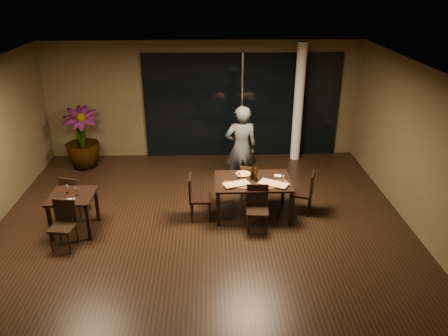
{
  "coord_description": "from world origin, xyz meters",
  "views": [
    {
      "loc": [
        0.16,
        -6.91,
        4.5
      ],
      "look_at": [
        0.43,
        0.75,
        1.05
      ],
      "focal_mm": 35.0,
      "sensor_mm": 36.0,
      "label": 1
    }
  ],
  "objects_px": {
    "chair_main_near": "(257,205)",
    "bottle_a": "(252,174)",
    "diner": "(241,148)",
    "bottle_c": "(253,171)",
    "chair_main_left": "(196,195)",
    "bottle_b": "(256,173)",
    "chair_main_far": "(250,181)",
    "side_table": "(73,201)",
    "main_table": "(253,184)",
    "chair_main_right": "(306,190)",
    "potted_plant": "(82,138)",
    "chair_side_far": "(73,194)",
    "chair_side_near": "(64,221)"
  },
  "relations": [
    {
      "from": "chair_side_far",
      "to": "bottle_b",
      "type": "relative_size",
      "value": 2.79
    },
    {
      "from": "chair_main_far",
      "to": "bottle_a",
      "type": "bearing_deg",
      "value": 106.34
    },
    {
      "from": "chair_main_right",
      "to": "bottle_c",
      "type": "height_order",
      "value": "bottle_c"
    },
    {
      "from": "main_table",
      "to": "bottle_b",
      "type": "bearing_deg",
      "value": -15.94
    },
    {
      "from": "chair_main_near",
      "to": "bottle_a",
      "type": "bearing_deg",
      "value": 100.21
    },
    {
      "from": "chair_side_near",
      "to": "bottle_c",
      "type": "height_order",
      "value": "bottle_c"
    },
    {
      "from": "main_table",
      "to": "bottle_b",
      "type": "xyz_separation_m",
      "value": [
        0.05,
        -0.02,
        0.23
      ]
    },
    {
      "from": "chair_side_far",
      "to": "diner",
      "type": "distance_m",
      "value": 3.62
    },
    {
      "from": "chair_main_right",
      "to": "bottle_c",
      "type": "xyz_separation_m",
      "value": [
        -1.07,
        0.08,
        0.4
      ]
    },
    {
      "from": "side_table",
      "to": "potted_plant",
      "type": "distance_m",
      "value": 3.07
    },
    {
      "from": "diner",
      "to": "bottle_c",
      "type": "relative_size",
      "value": 6.44
    },
    {
      "from": "bottle_c",
      "to": "chair_side_near",
      "type": "bearing_deg",
      "value": -162.27
    },
    {
      "from": "chair_main_far",
      "to": "chair_main_right",
      "type": "relative_size",
      "value": 0.94
    },
    {
      "from": "main_table",
      "to": "chair_main_left",
      "type": "height_order",
      "value": "chair_main_left"
    },
    {
      "from": "diner",
      "to": "chair_main_left",
      "type": "bearing_deg",
      "value": 48.95
    },
    {
      "from": "side_table",
      "to": "bottle_b",
      "type": "distance_m",
      "value": 3.5
    },
    {
      "from": "chair_main_left",
      "to": "chair_main_right",
      "type": "relative_size",
      "value": 1.02
    },
    {
      "from": "main_table",
      "to": "chair_main_right",
      "type": "distance_m",
      "value": 1.1
    },
    {
      "from": "chair_main_left",
      "to": "chair_side_near",
      "type": "xyz_separation_m",
      "value": [
        -2.31,
        -0.88,
        -0.02
      ]
    },
    {
      "from": "main_table",
      "to": "chair_main_far",
      "type": "bearing_deg",
      "value": 90.31
    },
    {
      "from": "chair_main_near",
      "to": "bottle_a",
      "type": "height_order",
      "value": "bottle_a"
    },
    {
      "from": "chair_main_far",
      "to": "diner",
      "type": "xyz_separation_m",
      "value": [
        -0.15,
        0.65,
        0.49
      ]
    },
    {
      "from": "chair_main_near",
      "to": "potted_plant",
      "type": "relative_size",
      "value": 0.58
    },
    {
      "from": "chair_main_left",
      "to": "bottle_b",
      "type": "height_order",
      "value": "bottle_b"
    },
    {
      "from": "chair_side_far",
      "to": "diner",
      "type": "height_order",
      "value": "diner"
    },
    {
      "from": "chair_main_near",
      "to": "bottle_c",
      "type": "relative_size",
      "value": 2.93
    },
    {
      "from": "chair_side_near",
      "to": "bottle_c",
      "type": "relative_size",
      "value": 2.91
    },
    {
      "from": "chair_main_near",
      "to": "diner",
      "type": "bearing_deg",
      "value": 100.17
    },
    {
      "from": "diner",
      "to": "side_table",
      "type": "bearing_deg",
      "value": 22.86
    },
    {
      "from": "potted_plant",
      "to": "side_table",
      "type": "bearing_deg",
      "value": -78.7
    },
    {
      "from": "chair_main_near",
      "to": "chair_main_right",
      "type": "height_order",
      "value": "chair_main_right"
    },
    {
      "from": "chair_main_right",
      "to": "bottle_a",
      "type": "bearing_deg",
      "value": -71.4
    },
    {
      "from": "chair_side_far",
      "to": "bottle_a",
      "type": "xyz_separation_m",
      "value": [
        3.54,
        -0.04,
        0.4
      ]
    },
    {
      "from": "chair_main_left",
      "to": "chair_side_near",
      "type": "relative_size",
      "value": 1.05
    },
    {
      "from": "side_table",
      "to": "chair_side_near",
      "type": "xyz_separation_m",
      "value": [
        -0.03,
        -0.5,
        -0.14
      ]
    },
    {
      "from": "potted_plant",
      "to": "bottle_b",
      "type": "distance_m",
      "value": 4.78
    },
    {
      "from": "bottle_b",
      "to": "bottle_c",
      "type": "height_order",
      "value": "bottle_b"
    },
    {
      "from": "chair_main_near",
      "to": "bottle_b",
      "type": "distance_m",
      "value": 0.68
    },
    {
      "from": "chair_main_near",
      "to": "chair_side_far",
      "type": "relative_size",
      "value": 1.02
    },
    {
      "from": "main_table",
      "to": "chair_main_far",
      "type": "relative_size",
      "value": 1.78
    },
    {
      "from": "chair_main_near",
      "to": "potted_plant",
      "type": "xyz_separation_m",
      "value": [
        -4.04,
        3.06,
        0.27
      ]
    },
    {
      "from": "bottle_b",
      "to": "bottle_c",
      "type": "relative_size",
      "value": 1.03
    },
    {
      "from": "diner",
      "to": "bottle_c",
      "type": "distance_m",
      "value": 1.1
    },
    {
      "from": "chair_side_far",
      "to": "side_table",
      "type": "bearing_deg",
      "value": 123.63
    },
    {
      "from": "chair_main_right",
      "to": "chair_side_near",
      "type": "distance_m",
      "value": 4.63
    },
    {
      "from": "chair_main_left",
      "to": "chair_main_right",
      "type": "distance_m",
      "value": 2.21
    },
    {
      "from": "bottle_a",
      "to": "bottle_b",
      "type": "relative_size",
      "value": 0.86
    },
    {
      "from": "chair_main_right",
      "to": "diner",
      "type": "distance_m",
      "value": 1.76
    },
    {
      "from": "main_table",
      "to": "chair_main_left",
      "type": "xyz_separation_m",
      "value": [
        -1.12,
        -0.13,
        -0.17
      ]
    },
    {
      "from": "chair_main_near",
      "to": "bottle_c",
      "type": "height_order",
      "value": "bottle_c"
    }
  ]
}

